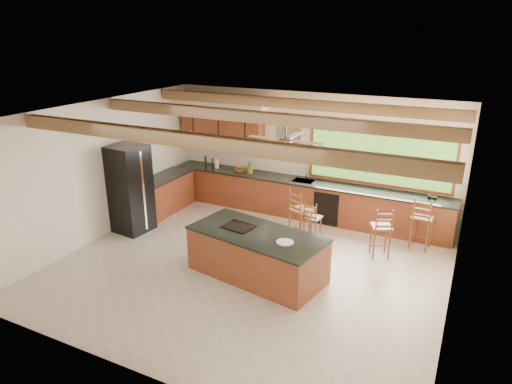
% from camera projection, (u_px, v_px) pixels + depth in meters
% --- Properties ---
extents(ground, '(7.20, 7.20, 0.00)m').
position_uv_depth(ground, '(249.00, 267.00, 8.91)').
color(ground, beige).
rests_on(ground, ground).
extents(room_shell, '(7.27, 6.54, 3.02)m').
position_uv_depth(room_shell, '(256.00, 149.00, 8.79)').
color(room_shell, white).
rests_on(room_shell, ground).
extents(counter_run, '(7.12, 3.10, 1.26)m').
position_uv_depth(counter_run, '(266.00, 198.00, 11.23)').
color(counter_run, brown).
rests_on(counter_run, ground).
extents(island, '(2.69, 1.60, 0.90)m').
position_uv_depth(island, '(257.00, 254.00, 8.48)').
color(island, brown).
rests_on(island, ground).
extents(refrigerator, '(0.85, 0.83, 2.00)m').
position_uv_depth(refrigerator, '(130.00, 189.00, 10.26)').
color(refrigerator, black).
rests_on(refrigerator, ground).
extents(bar_stool_a, '(0.37, 0.37, 0.96)m').
position_uv_depth(bar_stool_a, '(312.00, 219.00, 9.73)').
color(bar_stool_a, brown).
rests_on(bar_stool_a, ground).
extents(bar_stool_b, '(0.55, 0.55, 1.18)m').
position_uv_depth(bar_stool_b, '(300.00, 211.00, 9.79)').
color(bar_stool_b, brown).
rests_on(bar_stool_b, ground).
extents(bar_stool_c, '(0.46, 0.46, 1.17)m').
position_uv_depth(bar_stool_c, '(422.00, 219.00, 9.43)').
color(bar_stool_c, brown).
rests_on(bar_stool_c, ground).
extents(bar_stool_d, '(0.51, 0.52, 1.08)m').
position_uv_depth(bar_stool_d, '(381.00, 228.00, 9.10)').
color(bar_stool_d, brown).
rests_on(bar_stool_d, ground).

